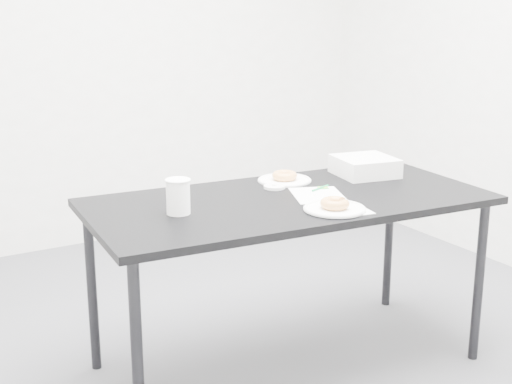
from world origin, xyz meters
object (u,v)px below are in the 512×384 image
scorecard (318,195)px  plate_near (335,209)px  coffee_cup (178,196)px  bakery_box (365,166)px  donut_far (285,176)px  pen (320,188)px  plate_far (285,180)px  donut_near (335,203)px  table (289,211)px

scorecard → plate_near: bearing=-86.9°
coffee_cup → bakery_box: 1.04m
plate_near → donut_far: size_ratio=2.15×
plate_near → bakery_box: size_ratio=0.95×
plate_near → coffee_cup: size_ratio=1.77×
pen → plate_near: 0.33m
pen → plate_far: 0.21m
pen → coffee_cup: size_ratio=0.88×
plate_far → scorecard: bearing=-92.4°
plate_near → donut_near: 0.02m
scorecard → pen: pen is taller
pen → scorecard: bearing=-152.5°
plate_far → coffee_cup: size_ratio=1.76×
bakery_box → donut_far: bearing=176.0°
pen → donut_near: bearing=-136.6°
coffee_cup → bakery_box: coffee_cup is taller
donut_near → bakery_box: bearing=40.3°
donut_far → plate_far: bearing=0.0°
plate_far → coffee_cup: 0.68m
table → plate_near: 0.26m
pen → bakery_box: (0.34, 0.11, 0.04)m
pen → bakery_box: bearing=-2.9°
plate_far → donut_far: donut_far is taller
pen → coffee_cup: (-0.69, -0.02, 0.06)m
donut_near → bakery_box: size_ratio=0.45×
plate_far → bakery_box: (0.39, -0.10, 0.04)m
scorecard → donut_near: donut_near is taller
plate_far → bakery_box: bakery_box is taller
coffee_cup → table: bearing=-2.8°
table → donut_near: size_ratio=15.00×
donut_near → scorecard: bearing=71.0°
plate_far → donut_far: size_ratio=2.13×
scorecard → plate_near: (-0.08, -0.22, 0.01)m
scorecard → plate_near: 0.23m
donut_near → coffee_cup: size_ratio=0.83×
scorecard → plate_far: (0.01, 0.28, 0.00)m
donut_far → table: bearing=-118.9°
plate_far → pen: bearing=-75.3°
table → bakery_box: size_ratio=6.69×
plate_far → donut_far: 0.02m
donut_far → coffee_cup: 0.68m
bakery_box → table: bearing=-153.8°
donut_far → donut_near: bearing=-99.9°
table → plate_near: bearing=-73.8°
pen → coffee_cup: coffee_cup is taller
pen → donut_far: bearing=83.7°
scorecard → pen: size_ratio=2.15×
plate_near → bakery_box: 0.63m
table → donut_near: bearing=-73.8°
table → plate_far: plate_far is taller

